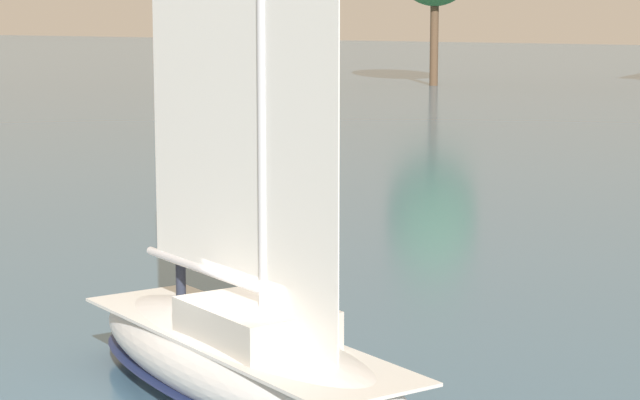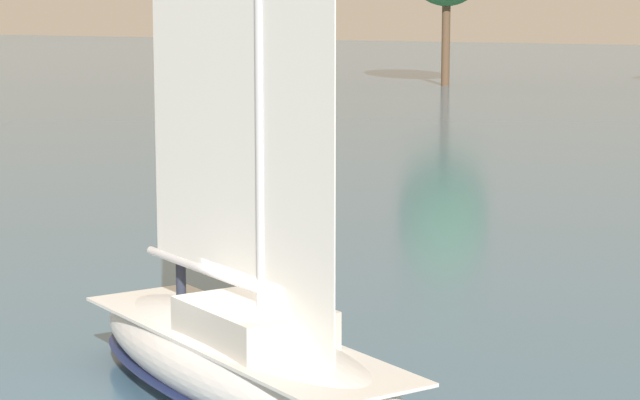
{
  "view_description": "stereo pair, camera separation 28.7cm",
  "coord_description": "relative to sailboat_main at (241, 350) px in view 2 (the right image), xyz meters",
  "views": [
    {
      "loc": [
        11.37,
        -18.52,
        7.22
      ],
      "look_at": [
        0.0,
        3.0,
        3.37
      ],
      "focal_mm": 70.0,
      "sensor_mm": 36.0,
      "label": 1
    },
    {
      "loc": [
        11.62,
        -18.39,
        7.22
      ],
      "look_at": [
        0.0,
        3.0,
        3.37
      ],
      "focal_mm": 70.0,
      "sensor_mm": 36.0,
      "label": 2
    }
  ],
  "objects": [
    {
      "name": "sailboat_main",
      "position": [
        0.0,
        0.0,
        0.0
      ],
      "size": [
        9.87,
        6.9,
        13.35
      ],
      "color": "silver",
      "rests_on": "ground"
    },
    {
      "name": "channel_buoy",
      "position": [
        -8.2,
        14.37,
        -0.37
      ],
      "size": [
        0.96,
        0.96,
        1.76
      ],
      "color": "green",
      "rests_on": "ground"
    }
  ]
}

